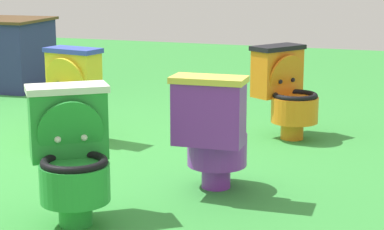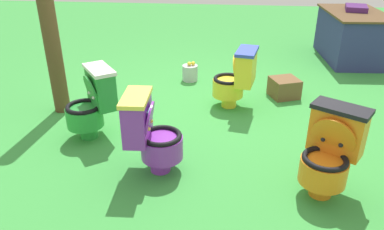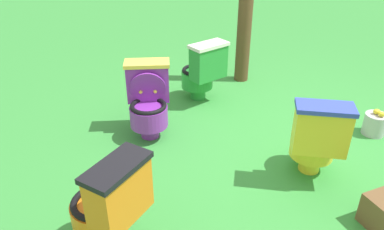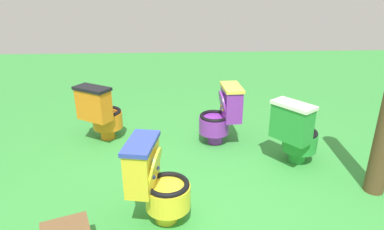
{
  "view_description": "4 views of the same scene",
  "coord_description": "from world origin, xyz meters",
  "px_view_note": "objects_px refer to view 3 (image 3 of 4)",
  "views": [
    {
      "loc": [
        2.55,
        -4.24,
        1.37
      ],
      "look_at": [
        1.13,
        -0.2,
        0.42
      ],
      "focal_mm": 64.75,
      "sensor_mm": 36.0,
      "label": 1
    },
    {
      "loc": [
        4.1,
        0.27,
        1.95
      ],
      "look_at": [
        0.91,
        -0.07,
        0.36
      ],
      "focal_mm": 35.27,
      "sensor_mm": 36.0,
      "label": 2
    },
    {
      "loc": [
        0.99,
        2.87,
        2.01
      ],
      "look_at": [
        0.91,
        0.06,
        0.44
      ],
      "focal_mm": 34.75,
      "sensor_mm": 36.0,
      "label": 3
    },
    {
      "loc": [
        -2.41,
        0.18,
        1.87
      ],
      "look_at": [
        1.2,
        -0.02,
        0.42
      ],
      "focal_mm": 31.39,
      "sensor_mm": 36.0,
      "label": 4
    }
  ],
  "objects_px": {
    "toilet_yellow": "(316,138)",
    "toilet_purple": "(148,99)",
    "lemon_bucket": "(375,124)",
    "toilet_orange": "(109,204)",
    "wooden_post": "(246,7)",
    "toilet_green": "(202,71)"
  },
  "relations": [
    {
      "from": "toilet_purple",
      "to": "lemon_bucket",
      "type": "bearing_deg",
      "value": 175.07
    },
    {
      "from": "toilet_yellow",
      "to": "toilet_purple",
      "type": "bearing_deg",
      "value": 163.34
    },
    {
      "from": "toilet_orange",
      "to": "lemon_bucket",
      "type": "bearing_deg",
      "value": -28.0
    },
    {
      "from": "toilet_green",
      "to": "toilet_purple",
      "type": "bearing_deg",
      "value": -164.74
    },
    {
      "from": "wooden_post",
      "to": "toilet_purple",
      "type": "bearing_deg",
      "value": 49.65
    },
    {
      "from": "toilet_yellow",
      "to": "toilet_green",
      "type": "xyz_separation_m",
      "value": [
        0.86,
        -1.45,
        0.0
      ]
    },
    {
      "from": "toilet_green",
      "to": "toilet_yellow",
      "type": "bearing_deg",
      "value": -95.83
    },
    {
      "from": "toilet_yellow",
      "to": "wooden_post",
      "type": "xyz_separation_m",
      "value": [
        0.3,
        -2.05,
        0.58
      ]
    },
    {
      "from": "toilet_orange",
      "to": "toilet_purple",
      "type": "xyz_separation_m",
      "value": [
        -0.14,
        -1.47,
        0.0
      ]
    },
    {
      "from": "toilet_purple",
      "to": "lemon_bucket",
      "type": "distance_m",
      "value": 2.28
    },
    {
      "from": "lemon_bucket",
      "to": "wooden_post",
      "type": "bearing_deg",
      "value": -50.84
    },
    {
      "from": "toilet_purple",
      "to": "lemon_bucket",
      "type": "height_order",
      "value": "toilet_purple"
    },
    {
      "from": "toilet_purple",
      "to": "lemon_bucket",
      "type": "xyz_separation_m",
      "value": [
        -2.26,
        0.09,
        -0.26
      ]
    },
    {
      "from": "toilet_orange",
      "to": "toilet_purple",
      "type": "relative_size",
      "value": 1.0
    },
    {
      "from": "toilet_green",
      "to": "lemon_bucket",
      "type": "distance_m",
      "value": 1.9
    },
    {
      "from": "toilet_orange",
      "to": "toilet_yellow",
      "type": "bearing_deg",
      "value": -32.56
    },
    {
      "from": "wooden_post",
      "to": "toilet_yellow",
      "type": "bearing_deg",
      "value": 98.48
    },
    {
      "from": "wooden_post",
      "to": "lemon_bucket",
      "type": "xyz_separation_m",
      "value": [
        -1.14,
        1.41,
        -0.84
      ]
    },
    {
      "from": "toilet_orange",
      "to": "toilet_purple",
      "type": "distance_m",
      "value": 1.47
    },
    {
      "from": "wooden_post",
      "to": "lemon_bucket",
      "type": "bearing_deg",
      "value": 129.16
    },
    {
      "from": "wooden_post",
      "to": "toilet_orange",
      "type": "bearing_deg",
      "value": 65.72
    },
    {
      "from": "toilet_yellow",
      "to": "toilet_purple",
      "type": "height_order",
      "value": "same"
    }
  ]
}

